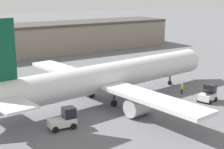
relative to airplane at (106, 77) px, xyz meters
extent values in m
plane|color=slate|center=(1.04, 0.12, -3.52)|extent=(400.00, 400.00, 0.00)
cube|color=gray|center=(9.92, 41.39, -0.12)|extent=(65.21, 11.87, 6.80)
cube|color=#47423D|center=(9.92, 41.39, 3.63)|extent=(65.21, 12.11, 0.70)
cylinder|color=silver|center=(1.04, 0.12, 0.07)|extent=(35.55, 8.01, 3.94)
cone|color=silver|center=(20.16, 2.35, 0.07)|extent=(3.58, 4.20, 3.86)
cube|color=silver|center=(-1.85, 9.65, -0.62)|extent=(5.53, 15.98, 0.50)
cube|color=silver|center=(0.42, -9.82, -0.62)|extent=(5.53, 15.98, 0.50)
cylinder|color=#B7B7BC|center=(-1.57, 7.32, -2.18)|extent=(3.60, 2.70, 2.33)
cylinder|color=#B7B7BC|center=(0.15, -7.48, -2.18)|extent=(3.60, 2.70, 2.33)
cube|color=silver|center=(-15.22, -6.14, 0.46)|extent=(4.07, 5.11, 0.24)
cylinder|color=#38383D|center=(13.68, 1.60, -2.71)|extent=(0.28, 0.28, 1.62)
cylinder|color=black|center=(13.68, 1.60, -3.17)|extent=(0.74, 0.43, 0.70)
cylinder|color=#38383D|center=(-0.41, -2.63, -2.71)|extent=(0.28, 0.28, 1.62)
cylinder|color=black|center=(-0.41, -2.63, -3.07)|extent=(0.93, 0.45, 0.90)
cylinder|color=#38383D|center=(-1.01, 2.46, -2.71)|extent=(0.28, 0.28, 1.62)
cylinder|color=black|center=(-1.01, 2.46, -3.07)|extent=(0.93, 0.45, 0.90)
cylinder|color=#1E2338|center=(11.55, -3.44, -3.11)|extent=(0.27, 0.27, 0.82)
cylinder|color=yellow|center=(11.55, -3.44, -2.37)|extent=(0.38, 0.38, 0.65)
sphere|color=tan|center=(11.55, -3.44, -1.93)|extent=(0.24, 0.24, 0.24)
cube|color=silver|center=(-9.71, -5.84, -2.72)|extent=(3.24, 1.85, 0.86)
cube|color=black|center=(-8.84, -5.91, -1.68)|extent=(1.49, 1.54, 1.22)
cylinder|color=black|center=(-8.70, -6.72, -3.15)|extent=(0.76, 0.34, 0.73)
cylinder|color=black|center=(-8.55, -5.15, -3.15)|extent=(0.76, 0.34, 0.73)
cylinder|color=black|center=(-10.86, -6.52, -3.15)|extent=(0.76, 0.34, 0.73)
cylinder|color=black|center=(-10.72, -4.95, -3.15)|extent=(0.76, 0.34, 0.73)
cube|color=silver|center=(11.97, -8.13, -2.76)|extent=(3.09, 2.48, 0.87)
cube|color=black|center=(12.69, -7.90, -1.71)|extent=(1.60, 1.87, 1.24)
cube|color=#333333|center=(11.51, -8.27, -1.73)|extent=(1.97, 1.68, 0.67)
cylinder|color=black|center=(13.14, -8.69, -3.20)|extent=(0.69, 0.45, 0.63)
cylinder|color=black|center=(12.61, -7.01, -3.20)|extent=(0.69, 0.45, 0.63)
cylinder|color=black|center=(11.33, -9.25, -3.20)|extent=(0.69, 0.45, 0.63)
cylinder|color=black|center=(10.81, -7.56, -3.20)|extent=(0.69, 0.45, 0.63)
camera|label=1|loc=(-25.08, -39.97, 12.04)|focal=55.00mm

